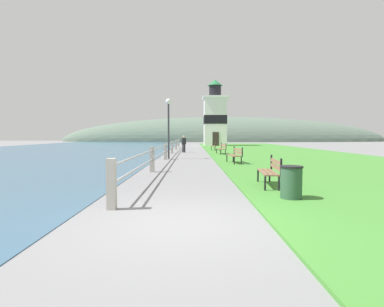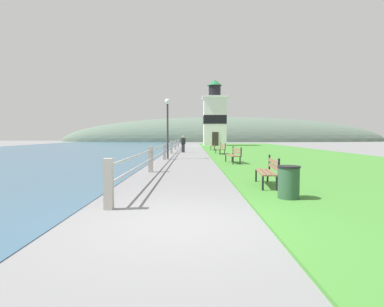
% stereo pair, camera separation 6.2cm
% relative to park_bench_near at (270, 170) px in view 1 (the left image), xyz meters
% --- Properties ---
extents(ground_plane, '(160.00, 160.00, 0.00)m').
position_rel_park_bench_near_xyz_m(ground_plane, '(-2.56, -3.60, -0.54)').
color(ground_plane, slate).
extents(grass_verge, '(12.00, 58.30, 0.06)m').
position_rel_park_bench_near_xyz_m(grass_verge, '(5.02, 15.84, -0.51)').
color(grass_verge, '#428433').
rests_on(grass_verge, ground_plane).
extents(water_strip, '(24.00, 93.28, 0.01)m').
position_rel_park_bench_near_xyz_m(water_strip, '(-16.64, 15.84, -0.53)').
color(water_strip, '#385B75').
rests_on(water_strip, ground_plane).
extents(seawall_railing, '(0.18, 32.22, 1.08)m').
position_rel_park_bench_near_xyz_m(seawall_railing, '(-4.04, 13.42, 0.11)').
color(seawall_railing, '#A8A399').
rests_on(seawall_railing, ground_plane).
extents(park_bench_near, '(0.62, 1.65, 0.94)m').
position_rel_park_bench_near_xyz_m(park_bench_near, '(0.00, 0.00, 0.00)').
color(park_bench_near, brown).
rests_on(park_bench_near, ground_plane).
extents(park_bench_midway, '(0.67, 1.73, 0.94)m').
position_rel_park_bench_near_xyz_m(park_bench_midway, '(0.01, 7.33, 0.00)').
color(park_bench_midway, brown).
rests_on(park_bench_midway, ground_plane).
extents(park_bench_far, '(0.64, 2.01, 0.94)m').
position_rel_park_bench_near_xyz_m(park_bench_far, '(0.06, 15.13, 0.00)').
color(park_bench_far, brown).
rests_on(park_bench_far, ground_plane).
extents(park_bench_by_lighthouse, '(0.57, 1.66, 0.94)m').
position_rel_park_bench_near_xyz_m(park_bench_by_lighthouse, '(-0.11, 21.38, 0.00)').
color(park_bench_by_lighthouse, brown).
rests_on(park_bench_by_lighthouse, ground_plane).
extents(lighthouse, '(3.65, 3.65, 9.59)m').
position_rel_park_bench_near_xyz_m(lighthouse, '(1.00, 34.88, 3.55)').
color(lighthouse, white).
rests_on(lighthouse, ground_plane).
extents(person_strolling, '(0.42, 0.34, 1.53)m').
position_rel_park_bench_near_xyz_m(person_strolling, '(-3.09, 18.25, 0.29)').
color(person_strolling, '#28282D').
rests_on(person_strolling, ground_plane).
extents(trash_bin, '(0.54, 0.54, 0.84)m').
position_rel_park_bench_near_xyz_m(trash_bin, '(0.03, -1.76, -0.11)').
color(trash_bin, '#2D5138').
rests_on(trash_bin, ground_plane).
extents(lamp_post, '(0.36, 0.36, 3.96)m').
position_rel_park_bench_near_xyz_m(lamp_post, '(-3.89, 10.94, 2.20)').
color(lamp_post, '#333338').
rests_on(lamp_post, ground_plane).
extents(distant_hillside, '(80.00, 16.00, 12.00)m').
position_rel_park_bench_near_xyz_m(distant_hillside, '(5.44, 65.27, -0.54)').
color(distant_hillside, '#566B5B').
rests_on(distant_hillside, ground_plane).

